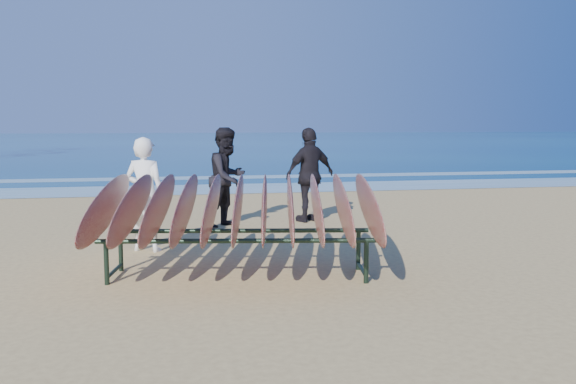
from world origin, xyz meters
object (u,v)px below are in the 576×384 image
Objects in this scene: surfboard_rack at (238,208)px; person_dark_b at (310,175)px; person_dark_a at (228,177)px; person_white at (145,194)px.

surfboard_rack is 4.22m from person_dark_b.
person_dark_b is (1.55, 0.27, -0.00)m from person_dark_a.
person_dark_a is at bearing 96.31° from surfboard_rack.
person_white is at bearing 133.01° from surfboard_rack.
person_white is 2.29m from person_dark_a.
person_dark_b is (1.75, 3.85, 0.04)m from surfboard_rack.
person_dark_a is at bearing -100.63° from person_white.
person_dark_b reaches higher than surfboard_rack.
person_dark_a is (0.20, 3.58, 0.04)m from surfboard_rack.
person_white is 0.93× the size of person_dark_a.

